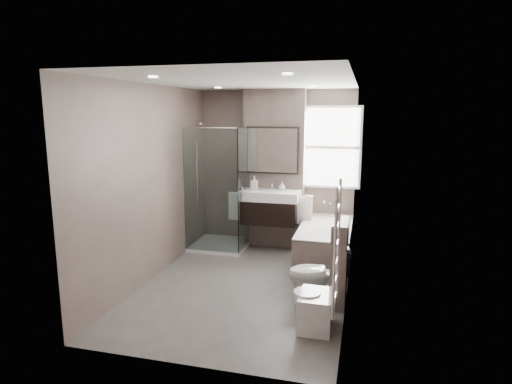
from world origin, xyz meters
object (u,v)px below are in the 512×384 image
(bathtub, at_px, (325,242))
(bidet, at_px, (315,310))
(vanity, at_px, (270,207))
(toilet, at_px, (318,274))

(bathtub, relative_size, bidet, 3.25)
(bathtub, bearing_deg, bidet, -87.48)
(vanity, distance_m, bidet, 2.62)
(bathtub, relative_size, toilet, 2.28)
(toilet, xyz_separation_m, bidet, (0.04, -0.63, -0.15))
(bathtub, height_order, bidet, bathtub)
(bathtub, distance_m, bidet, 2.04)
(vanity, distance_m, bathtub, 1.07)
(bathtub, bearing_deg, toilet, -88.17)
(bidet, bearing_deg, vanity, 113.29)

